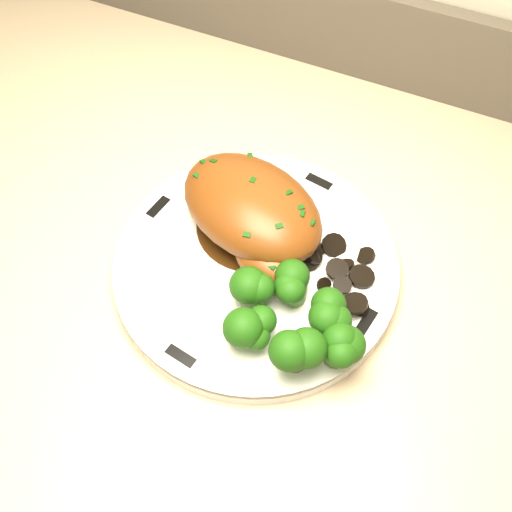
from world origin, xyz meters
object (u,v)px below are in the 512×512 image
at_px(plate, 256,267).
at_px(counter, 331,435).
at_px(chicken_breast, 254,213).
at_px(broccoli_florets, 294,316).

bearing_deg(plate, counter, 8.70).
height_order(chicken_breast, broccoli_florets, chicken_breast).
height_order(counter, plate, counter).
bearing_deg(broccoli_florets, plate, 137.85).
bearing_deg(chicken_breast, counter, 13.03).
distance_m(counter, plate, 0.45).
bearing_deg(broccoli_florets, counter, 52.86).
xyz_separation_m(counter, plate, (-0.12, -0.02, 0.44)).
relative_size(plate, broccoli_florets, 2.29).
distance_m(counter, chicken_breast, 0.50).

